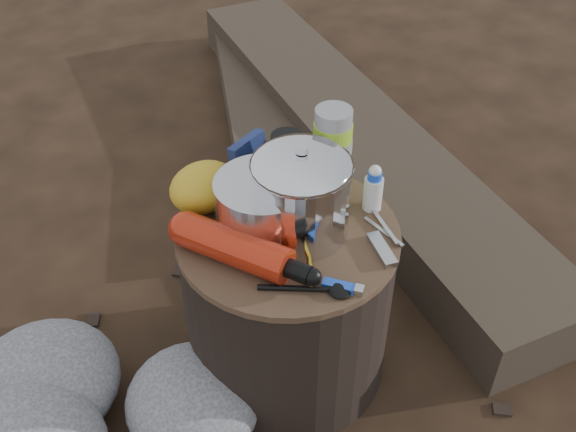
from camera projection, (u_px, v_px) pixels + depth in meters
ground at (288, 360)px, 1.69m from camera, size 60.00×60.00×0.00m
stump at (288, 301)px, 1.55m from camera, size 0.47×0.47×0.44m
log_main at (351, 136)px, 2.31m from camera, size 0.79×2.06×0.17m
log_small at (264, 119)px, 2.45m from camera, size 0.87×1.33×0.11m
foil_windscreen at (264, 206)px, 1.38m from camera, size 0.20×0.20×0.12m
camping_pot at (301, 192)px, 1.35m from camera, size 0.20×0.20×0.20m
fuel_bottle at (235, 248)px, 1.32m from camera, size 0.20×0.31×0.07m
thermos at (332, 153)px, 1.45m from camera, size 0.08×0.08×0.21m
travel_mug at (287, 156)px, 1.53m from camera, size 0.07×0.07×0.11m
stuff_sack at (204, 187)px, 1.44m from camera, size 0.15×0.13×0.11m
food_pouch at (250, 165)px, 1.48m from camera, size 0.10×0.05×0.13m
lighter at (339, 286)px, 1.28m from camera, size 0.06×0.08×0.01m
multitool at (382, 250)px, 1.36m from camera, size 0.06×0.10×0.01m
pot_grabber at (383, 231)px, 1.40m from camera, size 0.05×0.12×0.01m
spork at (296, 288)px, 1.28m from camera, size 0.16×0.14×0.01m
squeeze_bottle at (373, 190)px, 1.44m from camera, size 0.04×0.04×0.10m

